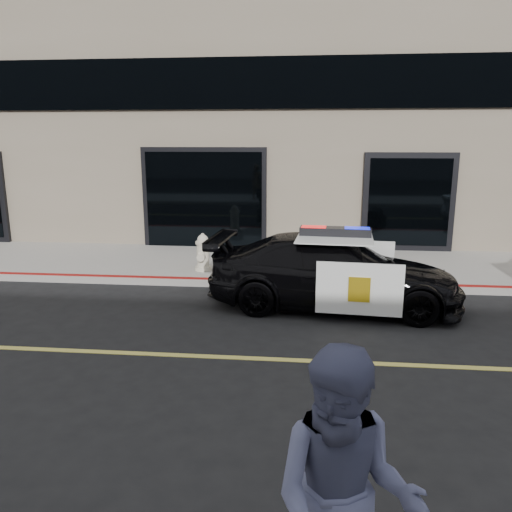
# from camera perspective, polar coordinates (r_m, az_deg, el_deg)

# --- Properties ---
(ground) EXTENTS (120.00, 120.00, 0.00)m
(ground) POSITION_cam_1_polar(r_m,az_deg,el_deg) (7.48, -8.84, -11.17)
(ground) COLOR black
(ground) RESTS_ON ground
(sidewalk_n) EXTENTS (60.00, 3.50, 0.15)m
(sidewalk_n) POSITION_cam_1_polar(r_m,az_deg,el_deg) (12.34, -2.80, -0.90)
(sidewalk_n) COLOR gray
(sidewalk_n) RESTS_ON ground
(building_n) EXTENTS (60.00, 7.00, 12.00)m
(building_n) POSITION_cam_1_polar(r_m,az_deg,el_deg) (17.43, -0.27, 22.82)
(building_n) COLOR #756856
(building_n) RESTS_ON ground
(police_car) EXTENTS (2.62, 4.92, 1.51)m
(police_car) POSITION_cam_1_polar(r_m,az_deg,el_deg) (9.36, 8.89, -1.77)
(police_car) COLOR black
(police_car) RESTS_ON ground
(fire_hydrant) EXTENTS (0.38, 0.53, 0.85)m
(fire_hydrant) POSITION_cam_1_polar(r_m,az_deg,el_deg) (11.41, -6.09, 0.33)
(fire_hydrant) COLOR beige
(fire_hydrant) RESTS_ON sidewalk_n
(pedestrian_b) EXTENTS (1.12, 0.99, 1.83)m
(pedestrian_b) POSITION_cam_1_polar(r_m,az_deg,el_deg) (3.17, 10.10, -25.95)
(pedestrian_b) COLOR #434765
(pedestrian_b) RESTS_ON sidewalk_s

